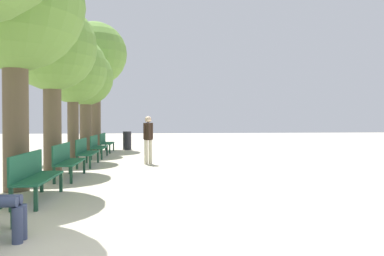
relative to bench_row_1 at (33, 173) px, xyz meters
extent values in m
cube|color=#19422D|center=(0.29, -1.86, -0.31)|extent=(0.06, 0.06, 0.40)
cube|color=#1E6042|center=(0.10, 0.00, -0.09)|extent=(0.48, 1.80, 0.04)
cube|color=#1E6042|center=(-0.12, 0.00, 0.15)|extent=(0.04, 1.80, 0.45)
cube|color=#19422D|center=(0.29, -0.85, -0.31)|extent=(0.06, 0.06, 0.40)
cube|color=#19422D|center=(0.29, 0.85, -0.31)|extent=(0.06, 0.06, 0.40)
cube|color=#19422D|center=(-0.10, -0.85, -0.31)|extent=(0.06, 0.06, 0.40)
cube|color=#19422D|center=(-0.10, 0.85, -0.31)|extent=(0.06, 0.06, 0.40)
cube|color=#1E6042|center=(0.10, 2.71, -0.09)|extent=(0.48, 1.80, 0.04)
cube|color=#1E6042|center=(-0.12, 2.71, 0.15)|extent=(0.04, 1.80, 0.45)
cube|color=#19422D|center=(0.29, 1.86, -0.31)|extent=(0.06, 0.06, 0.40)
cube|color=#19422D|center=(0.29, 3.56, -0.31)|extent=(0.06, 0.06, 0.40)
cube|color=#19422D|center=(-0.10, 1.86, -0.31)|extent=(0.06, 0.06, 0.40)
cube|color=#19422D|center=(-0.10, 3.56, -0.31)|extent=(0.06, 0.06, 0.40)
cube|color=#1E6042|center=(0.10, 5.42, -0.09)|extent=(0.48, 1.80, 0.04)
cube|color=#1E6042|center=(-0.12, 5.42, 0.15)|extent=(0.04, 1.80, 0.45)
cube|color=#19422D|center=(0.29, 4.57, -0.31)|extent=(0.06, 0.06, 0.40)
cube|color=#19422D|center=(0.29, 6.27, -0.31)|extent=(0.06, 0.06, 0.40)
cube|color=#19422D|center=(-0.10, 4.57, -0.31)|extent=(0.06, 0.06, 0.40)
cube|color=#19422D|center=(-0.10, 6.27, -0.31)|extent=(0.06, 0.06, 0.40)
cube|color=#1E6042|center=(0.10, 8.13, -0.09)|extent=(0.48, 1.80, 0.04)
cube|color=#1E6042|center=(-0.12, 8.13, 0.15)|extent=(0.04, 1.80, 0.45)
cube|color=#19422D|center=(0.29, 7.27, -0.31)|extent=(0.06, 0.06, 0.40)
cube|color=#19422D|center=(0.29, 8.98, -0.31)|extent=(0.06, 0.06, 0.40)
cube|color=#19422D|center=(-0.10, 7.27, -0.31)|extent=(0.06, 0.06, 0.40)
cube|color=#19422D|center=(-0.10, 8.98, -0.31)|extent=(0.06, 0.06, 0.40)
cube|color=#1E6042|center=(0.10, 10.84, -0.09)|extent=(0.48, 1.80, 0.04)
cube|color=#1E6042|center=(-0.12, 10.84, 0.15)|extent=(0.04, 1.80, 0.45)
cube|color=#19422D|center=(0.29, 9.98, -0.31)|extent=(0.06, 0.06, 0.40)
cube|color=#19422D|center=(0.29, 11.69, -0.31)|extent=(0.06, 0.06, 0.40)
cube|color=#19422D|center=(-0.10, 9.98, -0.31)|extent=(0.06, 0.06, 0.40)
cube|color=#19422D|center=(-0.10, 11.69, -0.31)|extent=(0.06, 0.06, 0.40)
cylinder|color=brown|center=(-0.68, 1.07, 1.09)|extent=(0.52, 0.52, 3.21)
sphere|color=olive|center=(-0.68, 1.07, 3.50)|extent=(2.91, 2.91, 2.91)
cylinder|color=brown|center=(-0.68, 4.01, 0.96)|extent=(0.50, 0.50, 2.94)
sphere|color=olive|center=(-0.68, 4.01, 3.13)|extent=(2.56, 2.56, 2.56)
cylinder|color=brown|center=(-0.68, 6.88, 0.84)|extent=(0.40, 0.40, 2.71)
sphere|color=olive|center=(-0.68, 6.88, 2.88)|extent=(2.50, 2.50, 2.50)
cylinder|color=brown|center=(-0.68, 9.46, 0.84)|extent=(0.50, 0.50, 2.71)
sphere|color=olive|center=(-0.68, 9.46, 2.86)|extent=(2.42, 2.42, 2.42)
cylinder|color=brown|center=(-0.68, 12.36, 1.50)|extent=(0.54, 0.54, 4.03)
sphere|color=olive|center=(-0.68, 12.36, 4.40)|extent=(3.22, 3.22, 3.22)
cylinder|color=#384260|center=(0.57, -2.50, -0.29)|extent=(0.13, 0.13, 0.44)
cylinder|color=#384260|center=(0.34, -2.34, -0.01)|extent=(0.44, 0.13, 0.13)
cylinder|color=#384260|center=(0.57, -2.34, -0.29)|extent=(0.13, 0.13, 0.44)
cylinder|color=beige|center=(2.00, 5.66, -0.10)|extent=(0.12, 0.12, 0.83)
cylinder|color=beige|center=(2.14, 5.66, -0.10)|extent=(0.12, 0.12, 0.83)
cube|color=black|center=(2.07, 5.66, 0.61)|extent=(0.29, 0.29, 0.59)
cylinder|color=black|center=(1.95, 5.66, 0.62)|extent=(0.09, 0.09, 0.56)
cylinder|color=black|center=(2.19, 5.66, 0.62)|extent=(0.09, 0.09, 0.56)
sphere|color=beige|center=(2.07, 5.66, 1.02)|extent=(0.22, 0.22, 0.22)
cylinder|color=#232328|center=(0.93, 12.21, -0.04)|extent=(0.42, 0.42, 0.94)
camera|label=1|loc=(2.19, -7.21, 0.98)|focal=35.00mm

